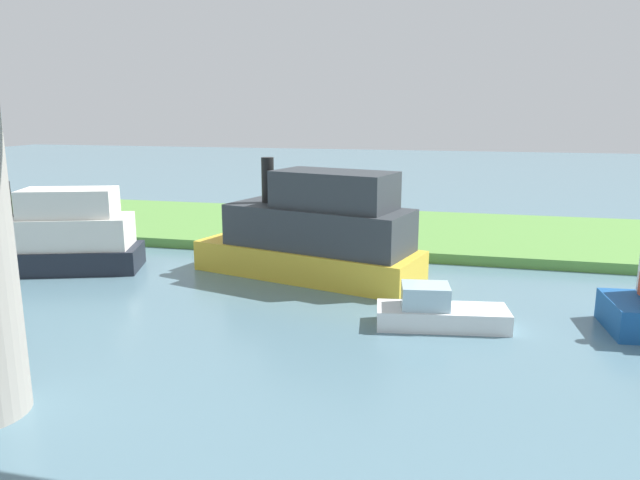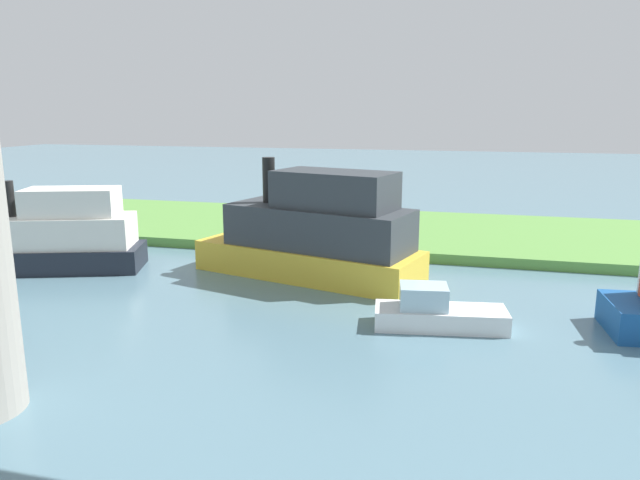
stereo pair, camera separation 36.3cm
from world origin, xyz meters
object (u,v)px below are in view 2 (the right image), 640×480
object	(u,v)px
houseboat_blue	(315,234)
motorboat_red	(436,312)
person_on_bank	(340,224)
mooring_post	(244,231)
pontoon_yellow	(57,237)

from	to	relation	value
houseboat_blue	motorboat_red	size ratio (longest dim) A/B	2.32
person_on_bank	motorboat_red	size ratio (longest dim) A/B	0.31
motorboat_red	person_on_bank	bearing A→B (deg)	-62.43
mooring_post	houseboat_blue	distance (m)	7.00
person_on_bank	houseboat_blue	size ratio (longest dim) A/B	0.13
mooring_post	pontoon_yellow	xyz separation A→B (m)	(6.52, 6.45, 0.64)
motorboat_red	pontoon_yellow	bearing A→B (deg)	-10.64
person_on_bank	pontoon_yellow	world-z (taller)	pontoon_yellow
person_on_bank	houseboat_blue	bearing A→B (deg)	91.97
houseboat_blue	motorboat_red	distance (m)	7.64
houseboat_blue	person_on_bank	bearing A→B (deg)	-88.03
pontoon_yellow	motorboat_red	xyz separation A→B (m)	(-17.23, 3.24, -1.00)
mooring_post	motorboat_red	bearing A→B (deg)	137.85
pontoon_yellow	person_on_bank	bearing A→B (deg)	-145.61
person_on_bank	pontoon_yellow	xyz separation A→B (m)	(11.44, 7.83, 0.32)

